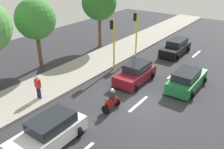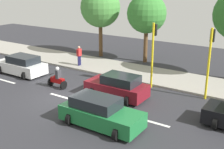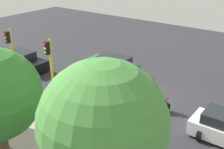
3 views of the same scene
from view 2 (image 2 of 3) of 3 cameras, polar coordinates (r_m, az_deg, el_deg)
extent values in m
cube|color=#2D2D33|center=(19.06, -9.25, -4.57)|extent=(40.00, 60.00, 0.10)
cube|color=#9E998E|center=(24.29, 1.89, 0.95)|extent=(4.00, 60.00, 0.15)
cube|color=white|center=(15.91, 7.15, -8.99)|extent=(0.20, 2.40, 0.01)
cube|color=white|center=(19.04, -9.26, -4.42)|extent=(0.20, 2.40, 0.01)
cube|color=white|center=(23.32, -20.23, -1.10)|extent=(0.20, 2.40, 0.01)
cube|color=white|center=(24.42, -17.29, 1.41)|extent=(1.81, 4.24, 0.80)
cube|color=#1E2328|center=(23.98, -16.92, 2.84)|extent=(1.52, 2.38, 0.56)
cylinder|color=black|center=(25.10, -20.67, 0.92)|extent=(0.64, 0.22, 0.64)
cylinder|color=black|center=(26.01, -17.88, 1.79)|extent=(0.64, 0.22, 0.64)
cylinder|color=black|center=(22.96, -16.51, -0.18)|extent=(0.64, 0.22, 0.64)
cylinder|color=black|center=(23.96, -13.64, 0.81)|extent=(0.64, 0.22, 0.64)
cube|color=maroon|center=(18.69, 0.88, -2.78)|extent=(1.76, 3.94, 0.80)
cube|color=#1E2328|center=(18.30, 1.73, -0.98)|extent=(1.48, 2.21, 0.56)
cylinder|color=black|center=(18.88, -3.72, -3.38)|extent=(0.64, 0.22, 0.64)
cylinder|color=black|center=(20.05, -1.06, -2.04)|extent=(0.64, 0.22, 0.64)
cylinder|color=black|center=(17.54, 3.11, -5.08)|extent=(0.64, 0.22, 0.64)
cylinder|color=black|center=(18.80, 5.50, -3.53)|extent=(0.64, 0.22, 0.64)
cube|color=#1E7238|center=(15.11, -2.05, -8.03)|extent=(1.77, 4.34, 0.80)
cube|color=#1E2328|center=(15.01, -3.17, -5.37)|extent=(1.48, 2.43, 0.56)
cylinder|color=black|center=(15.12, 4.18, -9.07)|extent=(0.64, 0.22, 0.64)
cylinder|color=black|center=(13.94, 0.99, -11.51)|extent=(0.64, 0.22, 0.64)
cylinder|color=black|center=(16.55, -4.55, -6.58)|extent=(0.64, 0.22, 0.64)
cylinder|color=black|center=(15.48, -8.10, -8.52)|extent=(0.64, 0.22, 0.64)
cylinder|color=black|center=(15.77, 19.49, -8.94)|extent=(0.64, 0.22, 0.64)
cylinder|color=black|center=(17.10, 20.77, -6.94)|extent=(0.64, 0.22, 0.64)
cylinder|color=black|center=(21.14, -11.79, -1.42)|extent=(0.60, 0.10, 0.60)
cylinder|color=black|center=(20.34, -9.38, -2.05)|extent=(0.60, 0.10, 0.60)
cube|color=#990C0C|center=(20.62, -10.55, -1.10)|extent=(0.28, 1.10, 0.36)
sphere|color=#990C0C|center=(20.70, -10.98, -0.53)|extent=(0.32, 0.32, 0.32)
cylinder|color=black|center=(20.88, -11.69, 0.08)|extent=(0.55, 0.04, 0.04)
cube|color=#333338|center=(20.42, -10.42, 0.04)|extent=(0.36, 0.24, 0.60)
sphere|color=silver|center=(20.33, -10.58, 1.14)|extent=(0.26, 0.26, 0.26)
cylinder|color=#1E1E4C|center=(25.20, -6.51, 2.66)|extent=(0.16, 0.16, 0.85)
cylinder|color=#1E1E4C|center=(25.35, -6.23, 2.76)|extent=(0.16, 0.16, 0.85)
cube|color=red|center=(25.10, -6.43, 4.31)|extent=(0.40, 0.24, 0.60)
sphere|color=tan|center=(25.00, -6.46, 5.26)|extent=(0.22, 0.22, 0.22)
cylinder|color=yellow|center=(20.05, 7.85, 3.56)|extent=(0.14, 0.14, 4.50)
cube|color=black|center=(19.89, 8.34, 8.58)|extent=(0.24, 0.24, 0.76)
sphere|color=red|center=(19.96, 8.52, 9.30)|extent=(0.16, 0.16, 0.16)
sphere|color=#F2A50C|center=(20.00, 8.49, 8.62)|extent=(0.16, 0.16, 0.16)
sphere|color=green|center=(20.04, 8.46, 7.95)|extent=(0.16, 0.16, 0.16)
cylinder|color=yellow|center=(18.80, 18.26, 1.84)|extent=(0.14, 0.14, 4.50)
cube|color=black|center=(18.63, 18.97, 7.17)|extent=(0.24, 0.24, 0.76)
sphere|color=red|center=(18.70, 19.15, 7.94)|extent=(0.16, 0.16, 0.16)
sphere|color=#F2A50C|center=(18.74, 19.07, 7.22)|extent=(0.16, 0.16, 0.16)
sphere|color=green|center=(18.78, 19.00, 6.50)|extent=(0.16, 0.16, 0.16)
cylinder|color=brown|center=(28.62, -2.21, 6.91)|extent=(0.36, 0.36, 3.40)
sphere|color=#478C3D|center=(28.19, -2.29, 12.93)|extent=(3.75, 3.75, 3.75)
cylinder|color=brown|center=(26.66, 6.55, 5.74)|extent=(0.36, 0.36, 3.17)
sphere|color=#387F33|center=(26.22, 6.77, 11.71)|extent=(3.45, 3.45, 3.45)
camera|label=1|loc=(25.39, -45.11, 16.78)|focal=38.99mm
camera|label=3|loc=(34.88, -2.99, 21.19)|focal=45.54mm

